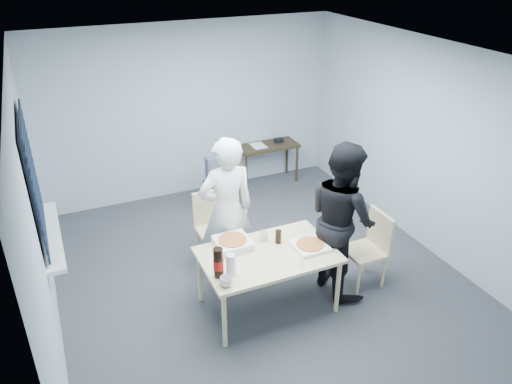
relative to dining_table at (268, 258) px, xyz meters
name	(u,v)px	position (x,y,z in m)	size (l,w,h in m)	color
room	(37,188)	(-2.06, 0.94, 0.82)	(5.00, 5.00, 5.00)	#2C2D31
dining_table	(268,258)	(0.00, 0.00, 0.00)	(1.40, 0.89, 0.68)	beige
chair_far	(213,222)	(-0.22, 1.12, -0.11)	(0.42, 0.42, 0.89)	beige
chair_right	(371,244)	(1.27, -0.08, -0.11)	(0.42, 0.42, 0.89)	beige
person_white	(227,212)	(-0.20, 0.66, 0.26)	(0.65, 0.42, 1.77)	white
person_black	(342,218)	(0.90, 0.02, 0.26)	(0.86, 0.47, 1.77)	black
side_table	(267,149)	(1.32, 2.82, -0.05)	(0.98, 0.43, 0.65)	#382919
stool	(217,190)	(0.23, 2.22, -0.28)	(0.33, 0.33, 0.45)	black
backpack	(217,171)	(0.23, 2.21, 0.03)	(0.30, 0.22, 0.41)	slate
pizza_box_a	(233,243)	(-0.29, 0.28, 0.10)	(0.36, 0.36, 0.09)	white
pizza_box_b	(310,246)	(0.45, -0.08, 0.08)	(0.34, 0.34, 0.05)	white
mug_a	(226,281)	(-0.59, -0.32, 0.11)	(0.12, 0.12, 0.10)	silver
mug_b	(264,236)	(0.07, 0.26, 0.11)	(0.10, 0.10, 0.09)	silver
cola_glass	(278,237)	(0.19, 0.15, 0.13)	(0.07, 0.07, 0.15)	black
soda_bottle	(218,263)	(-0.60, -0.16, 0.21)	(0.10, 0.10, 0.32)	black
plastic_cups	(231,264)	(-0.48, -0.17, 0.17)	(0.09, 0.09, 0.22)	silver
rubber_band	(303,265)	(0.23, -0.32, 0.06)	(0.05, 0.05, 0.00)	red
papers	(258,146)	(1.17, 2.84, 0.03)	(0.21, 0.29, 0.00)	white
black_box	(279,140)	(1.54, 2.87, 0.06)	(0.14, 0.10, 0.06)	black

